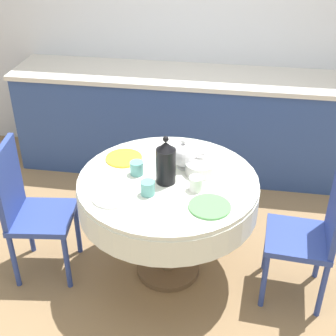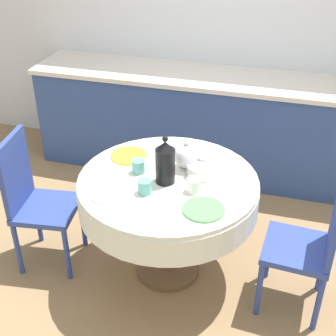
{
  "view_description": "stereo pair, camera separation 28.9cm",
  "coord_description": "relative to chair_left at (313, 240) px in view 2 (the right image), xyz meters",
  "views": [
    {
      "loc": [
        0.39,
        -2.43,
        2.36
      ],
      "look_at": [
        0.0,
        0.0,
        0.85
      ],
      "focal_mm": 50.0,
      "sensor_mm": 36.0,
      "label": 1
    },
    {
      "loc": [
        0.68,
        -2.37,
        2.36
      ],
      "look_at": [
        0.0,
        0.0,
        0.85
      ],
      "focal_mm": 50.0,
      "sensor_mm": 36.0,
      "label": 2
    }
  ],
  "objects": [
    {
      "name": "ground_plane",
      "position": [
        -0.92,
        0.07,
        -0.54
      ],
      "size": [
        12.0,
        12.0,
        0.0
      ],
      "primitive_type": "plane",
      "color": "#8E704C"
    },
    {
      "name": "wall_back",
      "position": [
        -0.92,
        1.85,
        0.76
      ],
      "size": [
        7.0,
        0.05,
        2.6
      ],
      "color": "silver",
      "rests_on": "ground_plane"
    },
    {
      "name": "kitchen_counter",
      "position": [
        -0.92,
        1.51,
        -0.07
      ],
      "size": [
        3.24,
        0.64,
        0.94
      ],
      "color": "#2D4784",
      "rests_on": "ground_plane"
    },
    {
      "name": "dining_table",
      "position": [
        -0.92,
        0.07,
        0.1
      ],
      "size": [
        1.15,
        1.15,
        0.77
      ],
      "color": "brown",
      "rests_on": "ground_plane"
    },
    {
      "name": "chair_left",
      "position": [
        0.0,
        0.0,
        0.0
      ],
      "size": [
        0.43,
        0.43,
        0.98
      ],
      "rotation": [
        0.0,
        0.0,
        1.5
      ],
      "color": "#2D428E",
      "rests_on": "ground_plane"
    },
    {
      "name": "chair_right",
      "position": [
        -1.83,
        -0.05,
        0.0
      ],
      "size": [
        0.45,
        0.45,
        0.98
      ],
      "rotation": [
        0.0,
        0.0,
        -1.44
      ],
      "color": "#2D428E",
      "rests_on": "ground_plane"
    },
    {
      "name": "plate_near_left",
      "position": [
        -1.21,
        -0.19,
        0.24
      ],
      "size": [
        0.24,
        0.24,
        0.01
      ],
      "primitive_type": "cylinder",
      "color": "white",
      "rests_on": "dining_table"
    },
    {
      "name": "cup_near_left",
      "position": [
        -1.01,
        -0.12,
        0.28
      ],
      "size": [
        0.09,
        0.09,
        0.09
      ],
      "primitive_type": "cylinder",
      "color": "#5BA39E",
      "rests_on": "dining_table"
    },
    {
      "name": "plate_near_right",
      "position": [
        -0.64,
        -0.2,
        0.24
      ],
      "size": [
        0.24,
        0.24,
        0.01
      ],
      "primitive_type": "cylinder",
      "color": "#5BA85B",
      "rests_on": "dining_table"
    },
    {
      "name": "cup_near_right",
      "position": [
        -0.73,
        -0.03,
        0.28
      ],
      "size": [
        0.09,
        0.09,
        0.09
      ],
      "primitive_type": "cylinder",
      "color": "white",
      "rests_on": "dining_table"
    },
    {
      "name": "plate_far_left",
      "position": [
        -1.25,
        0.26,
        0.24
      ],
      "size": [
        0.24,
        0.24,
        0.01
      ],
      "primitive_type": "cylinder",
      "color": "yellow",
      "rests_on": "dining_table"
    },
    {
      "name": "cup_far_left",
      "position": [
        -1.12,
        0.09,
        0.28
      ],
      "size": [
        0.09,
        0.09,
        0.09
      ],
      "primitive_type": "cylinder",
      "color": "#5BA39E",
      "rests_on": "dining_table"
    },
    {
      "name": "plate_far_right",
      "position": [
        -0.65,
        0.34,
        0.24
      ],
      "size": [
        0.24,
        0.24,
        0.01
      ],
      "primitive_type": "cylinder",
      "color": "white",
      "rests_on": "dining_table"
    },
    {
      "name": "cup_far_right",
      "position": [
        -0.82,
        0.25,
        0.28
      ],
      "size": [
        0.09,
        0.09,
        0.09
      ],
      "primitive_type": "cylinder",
      "color": "#CC4C3D",
      "rests_on": "dining_table"
    },
    {
      "name": "coffee_carafe",
      "position": [
        -0.93,
        0.03,
        0.37
      ],
      "size": [
        0.12,
        0.12,
        0.32
      ],
      "color": "black",
      "rests_on": "dining_table"
    },
    {
      "name": "teapot",
      "position": [
        -0.84,
        0.22,
        0.32
      ],
      "size": [
        0.22,
        0.16,
        0.21
      ],
      "color": "white",
      "rests_on": "dining_table"
    },
    {
      "name": "fruit_bowl",
      "position": [
        -0.73,
        0.17,
        0.27
      ],
      "size": [
        0.19,
        0.19,
        0.07
      ],
      "primitive_type": "cylinder",
      "color": "silver",
      "rests_on": "dining_table"
    }
  ]
}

